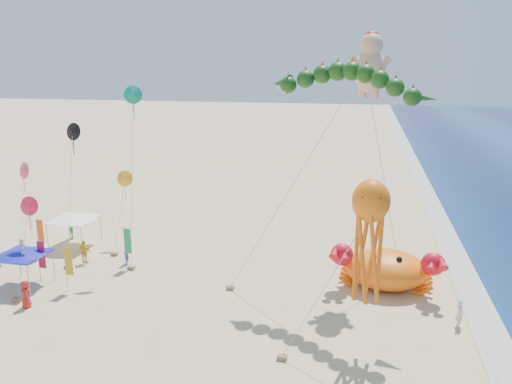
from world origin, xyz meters
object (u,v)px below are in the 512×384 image
(crab_inflatable, at_px, (386,268))
(octopus_kite, at_px, (369,232))
(cherub_kite, at_px, (370,64))
(canopy_blue, at_px, (22,252))
(dragon_kite, at_px, (345,87))
(canopy_white, at_px, (74,217))

(crab_inflatable, distance_m, octopus_kite, 9.71)
(cherub_kite, height_order, canopy_blue, cherub_kite)
(dragon_kite, bearing_deg, canopy_white, 168.72)
(crab_inflatable, bearing_deg, octopus_kite, -99.88)
(crab_inflatable, distance_m, canopy_white, 24.70)
(canopy_blue, bearing_deg, canopy_white, 97.02)
(cherub_kite, height_order, canopy_white, cherub_kite)
(cherub_kite, xyz_separation_m, canopy_blue, (-21.85, -6.81, -12.06))
(cherub_kite, distance_m, canopy_white, 25.80)
(cherub_kite, xyz_separation_m, octopus_kite, (0.33, -9.92, -7.94))
(crab_inflatable, distance_m, canopy_blue, 24.13)
(octopus_kite, distance_m, canopy_blue, 22.77)
(crab_inflatable, height_order, dragon_kite, dragon_kite)
(crab_inflatable, relative_size, canopy_blue, 2.25)
(canopy_blue, xyz_separation_m, canopy_white, (-0.94, 7.65, 0.00))
(dragon_kite, distance_m, canopy_blue, 23.36)
(canopy_blue, bearing_deg, cherub_kite, 17.30)
(dragon_kite, relative_size, octopus_kite, 1.56)
(crab_inflatable, relative_size, canopy_white, 2.00)
(dragon_kite, distance_m, canopy_white, 24.33)
(dragon_kite, distance_m, octopus_kite, 9.45)
(crab_inflatable, distance_m, dragon_kite, 12.33)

